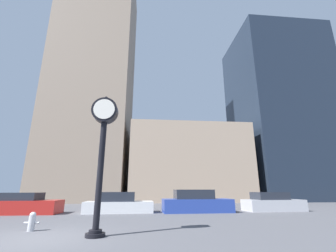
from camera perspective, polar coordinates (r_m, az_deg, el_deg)
ground_plane at (r=8.85m, az=-30.15°, el=-23.57°), size 200.00×200.00×0.00m
building_tall_tower at (r=37.00m, az=-17.72°, el=11.77°), size 10.55×12.00×36.27m
building_storefront_row at (r=32.73m, az=4.54°, el=-9.86°), size 15.27×12.00×9.67m
building_glass_modern at (r=40.01m, az=26.36°, el=2.92°), size 12.90×12.00×26.37m
street_clock at (r=8.57m, az=-16.20°, el=-2.98°), size 0.94×0.64×4.95m
car_red at (r=17.75m, az=-33.37°, el=-16.36°), size 4.71×1.84×1.29m
car_white at (r=16.23m, az=-12.53°, el=-18.77°), size 4.55×1.93×1.32m
car_blue at (r=16.26m, az=7.18°, el=-18.75°), size 4.73×1.87×1.48m
car_silver at (r=18.72m, az=24.98°, el=-17.29°), size 4.26×1.94×1.30m
fire_hydrant_near at (r=10.48m, az=-31.28°, el=-19.98°), size 0.55×0.24×0.67m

